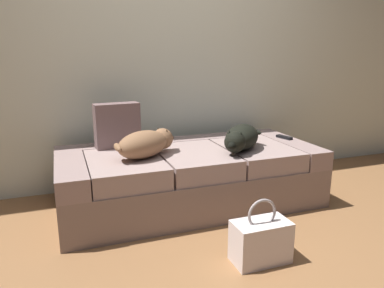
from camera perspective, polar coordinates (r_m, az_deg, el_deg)
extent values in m
plane|color=#92643D|center=(2.12, 9.35, -19.07)|extent=(10.00, 10.00, 0.00)
cube|color=silver|center=(3.29, -4.32, 18.40)|extent=(6.40, 0.10, 2.80)
cube|color=gray|center=(2.86, -0.35, -6.39)|extent=(1.95, 0.90, 0.30)
cube|color=gray|center=(2.64, -18.52, -3.88)|extent=(0.20, 0.90, 0.14)
cube|color=gray|center=(3.18, 14.59, -0.57)|extent=(0.20, 0.90, 0.14)
cube|color=gray|center=(3.11, -2.54, -0.46)|extent=(1.55, 0.20, 0.14)
cube|color=#A38A84|center=(2.57, -10.46, -3.82)|extent=(0.50, 0.68, 0.14)
cube|color=#A38A84|center=(2.70, 0.37, -2.72)|extent=(0.50, 0.68, 0.14)
cube|color=#A38A84|center=(2.92, 9.90, -1.66)|extent=(0.50, 0.68, 0.14)
ellipsoid|color=#8C6242|center=(2.55, -7.67, -0.06)|extent=(0.47, 0.41, 0.19)
sphere|color=#8C6242|center=(2.68, -4.63, 0.83)|extent=(0.15, 0.15, 0.15)
ellipsoid|color=brown|center=(2.73, -3.62, 0.91)|extent=(0.11, 0.10, 0.05)
cone|color=brown|center=(2.69, -5.31, 2.16)|extent=(0.04, 0.04, 0.04)
cone|color=brown|center=(2.64, -3.99, 1.92)|extent=(0.04, 0.04, 0.04)
ellipsoid|color=#8C6242|center=(2.46, -11.56, -0.51)|extent=(0.05, 0.16, 0.04)
ellipsoid|color=black|center=(2.77, 7.82, 1.08)|extent=(0.45, 0.46, 0.19)
sphere|color=black|center=(2.59, 6.73, 0.29)|extent=(0.15, 0.15, 0.15)
ellipsoid|color=black|center=(2.53, 6.30, -0.26)|extent=(0.10, 0.10, 0.05)
cone|color=black|center=(2.56, 7.67, 1.44)|extent=(0.04, 0.04, 0.04)
cone|color=black|center=(2.59, 5.87, 1.60)|extent=(0.04, 0.04, 0.04)
ellipsoid|color=black|center=(2.93, 9.61, 1.93)|extent=(0.09, 0.17, 0.04)
cube|color=black|center=(3.20, 14.22, 1.04)|extent=(0.08, 0.16, 0.02)
cube|color=#705857|center=(2.85, -11.62, 2.87)|extent=(0.35, 0.15, 0.34)
cube|color=silver|center=(2.16, 10.69, -14.78)|extent=(0.32, 0.18, 0.24)
torus|color=#A59B99|center=(2.08, 10.91, -10.67)|extent=(0.18, 0.02, 0.18)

